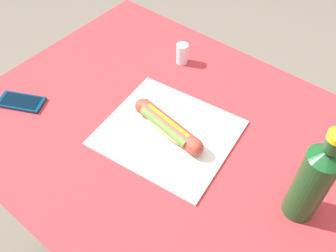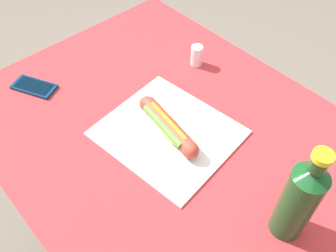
{
  "view_description": "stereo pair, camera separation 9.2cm",
  "coord_description": "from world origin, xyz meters",
  "px_view_note": "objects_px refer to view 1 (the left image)",
  "views": [
    {
      "loc": [
        -0.35,
        0.48,
        1.46
      ],
      "look_at": [
        0.03,
        0.01,
        0.76
      ],
      "focal_mm": 38.78,
      "sensor_mm": 36.0,
      "label": 1
    },
    {
      "loc": [
        -0.41,
        0.42,
        1.46
      ],
      "look_at": [
        0.03,
        0.01,
        0.76
      ],
      "focal_mm": 38.78,
      "sensor_mm": 36.0,
      "label": 2
    }
  ],
  "objects_px": {
    "cell_phone": "(21,102)",
    "soda_bottle": "(313,181)",
    "hot_dog": "(168,126)",
    "salt_shaker": "(182,54)"
  },
  "relations": [
    {
      "from": "soda_bottle",
      "to": "salt_shaker",
      "type": "relative_size",
      "value": 3.99
    },
    {
      "from": "hot_dog",
      "to": "cell_phone",
      "type": "bearing_deg",
      "value": 23.65
    },
    {
      "from": "soda_bottle",
      "to": "salt_shaker",
      "type": "distance_m",
      "value": 0.57
    },
    {
      "from": "cell_phone",
      "to": "soda_bottle",
      "type": "xyz_separation_m",
      "value": [
        -0.75,
        -0.18,
        0.11
      ]
    },
    {
      "from": "cell_phone",
      "to": "salt_shaker",
      "type": "xyz_separation_m",
      "value": [
        -0.24,
        -0.42,
        0.03
      ]
    },
    {
      "from": "hot_dog",
      "to": "salt_shaker",
      "type": "relative_size",
      "value": 3.54
    },
    {
      "from": "salt_shaker",
      "to": "soda_bottle",
      "type": "bearing_deg",
      "value": 154.4
    },
    {
      "from": "cell_phone",
      "to": "salt_shaker",
      "type": "height_order",
      "value": "salt_shaker"
    },
    {
      "from": "soda_bottle",
      "to": "salt_shaker",
      "type": "bearing_deg",
      "value": -25.6
    },
    {
      "from": "cell_phone",
      "to": "salt_shaker",
      "type": "relative_size",
      "value": 2.14
    }
  ]
}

